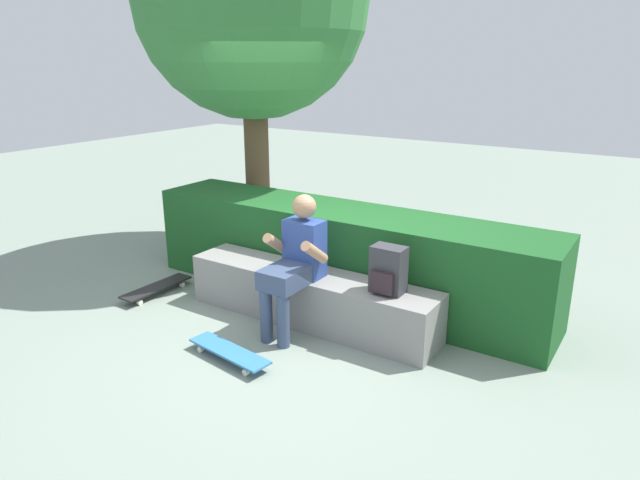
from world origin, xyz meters
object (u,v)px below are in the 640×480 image
at_px(bench_main, 310,297).
at_px(backpack_on_bench, 388,271).
at_px(skateboard_near_person, 229,352).
at_px(person_skater, 295,260).
at_px(skateboard_beside_bench, 157,287).

height_order(bench_main, backpack_on_bench, backpack_on_bench).
bearing_deg(backpack_on_bench, skateboard_near_person, -134.62).
bearing_deg(skateboard_near_person, person_skater, 78.93).
distance_m(person_skater, skateboard_beside_bench, 1.79).
xyz_separation_m(skateboard_near_person, backpack_on_bench, (0.94, 0.95, 0.60)).
relative_size(skateboard_near_person, backpack_on_bench, 2.05).
xyz_separation_m(bench_main, skateboard_near_person, (-0.15, -0.96, -0.16)).
xyz_separation_m(skateboard_beside_bench, backpack_on_bench, (2.48, 0.34, 0.60)).
relative_size(bench_main, skateboard_beside_bench, 3.08).
distance_m(skateboard_near_person, backpack_on_bench, 1.46).
bearing_deg(person_skater, bench_main, 88.31).
bearing_deg(bench_main, backpack_on_bench, -0.69).
relative_size(bench_main, person_skater, 2.02).
distance_m(person_skater, backpack_on_bench, 0.82).
relative_size(skateboard_near_person, skateboard_beside_bench, 1.02).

